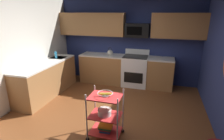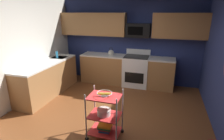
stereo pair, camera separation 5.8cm
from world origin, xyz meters
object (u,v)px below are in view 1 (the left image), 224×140
Objects in this scene: fruit_bowl at (105,94)px; mixing_bowl_large at (105,112)px; kettle at (110,53)px; book_stack at (106,128)px; microwave at (137,30)px; rolling_cart at (105,115)px; dish_soap_bottle at (56,55)px; oven_range at (135,70)px.

fruit_bowl is 1.08× the size of mixing_bowl_large.
mixing_bowl_large is at bearing -75.12° from kettle.
fruit_bowl reaches higher than mixing_bowl_large.
mixing_bowl_large is at bearing -180.00° from book_stack.
microwave is at bearing 87.84° from mixing_bowl_large.
microwave is 3.05m from rolling_cart.
dish_soap_bottle is (-1.40, -0.86, 0.02)m from kettle.
fruit_bowl is 2.80m from dish_soap_bottle.
microwave reaches higher than kettle.
microwave is at bearing 88.14° from book_stack.
oven_range is 1.57× the size of microwave.
fruit_bowl is at bearing 0.00° from mixing_bowl_large.
rolling_cart is at bearing -40.53° from dish_soap_bottle.
microwave is at bearing 7.57° from kettle.
mixing_bowl_large is at bearing -92.25° from oven_range.
book_stack is at bearing 90.00° from rolling_cart.
dish_soap_bottle is (-2.22, -0.97, -0.68)m from microwave.
rolling_cart is 0.26m from book_stack.
kettle is at bearing 105.17° from rolling_cart.
kettle is (-0.82, -0.00, 0.52)m from oven_range.
oven_range reaches higher than mixing_bowl_large.
fruit_bowl is at bearing 180.00° from book_stack.
fruit_bowl is at bearing -40.53° from dish_soap_bottle.
microwave reaches higher than dish_soap_bottle.
oven_range is at bearing 21.19° from dish_soap_bottle.
dish_soap_bottle is (-2.13, 1.82, 0.14)m from fruit_bowl.
kettle is at bearing 104.88° from mixing_bowl_large.
oven_range is 4.16× the size of book_stack.
oven_range is at bearing 88.05° from book_stack.
book_stack is (0.01, 0.00, -0.33)m from mixing_bowl_large.
rolling_cart is at bearing -91.95° from oven_range.
oven_range is 1.20× the size of rolling_cart.
fruit_bowl is 0.69m from book_stack.
oven_range is 0.97m from kettle.
rolling_cart is 2.86m from dish_soap_bottle.
microwave is at bearing 90.26° from oven_range.
dish_soap_bottle is at bearing 139.47° from book_stack.
microwave is 2.65× the size of kettle.
book_stack is at bearing -91.86° from microwave.
book_stack is 1.32× the size of dish_soap_bottle.
kettle reaches higher than mixing_bowl_large.
rolling_cart is 3.36× the size of fruit_bowl.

